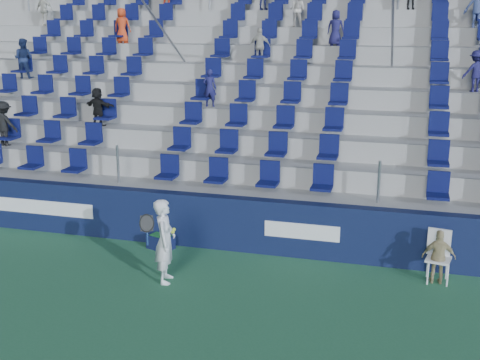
% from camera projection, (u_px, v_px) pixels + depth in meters
% --- Properties ---
extents(ground, '(70.00, 70.00, 0.00)m').
position_uv_depth(ground, '(186.00, 314.00, 10.44)').
color(ground, '#2F6D46').
rests_on(ground, ground).
extents(sponsor_wall, '(24.00, 0.32, 1.20)m').
position_uv_depth(sponsor_wall, '(236.00, 224.00, 13.21)').
color(sponsor_wall, '#10193D').
rests_on(sponsor_wall, ground).
extents(grandstand, '(24.00, 8.17, 6.63)m').
position_uv_depth(grandstand, '(283.00, 118.00, 17.55)').
color(grandstand, gray).
rests_on(grandstand, ground).
extents(tennis_player, '(0.69, 0.68, 1.67)m').
position_uv_depth(tennis_player, '(165.00, 241.00, 11.54)').
color(tennis_player, silver).
rests_on(tennis_player, ground).
extents(line_judge_chair, '(0.52, 0.54, 1.02)m').
position_uv_depth(line_judge_chair, '(439.00, 252.00, 11.67)').
color(line_judge_chair, white).
rests_on(line_judge_chair, ground).
extents(line_judge, '(0.64, 0.29, 1.08)m').
position_uv_depth(line_judge, '(439.00, 257.00, 11.53)').
color(line_judge, tan).
rests_on(line_judge, ground).
extents(ball_bin, '(0.64, 0.52, 0.31)m').
position_uv_depth(ball_bin, '(161.00, 241.00, 13.37)').
color(ball_bin, '#11173E').
rests_on(ball_bin, ground).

